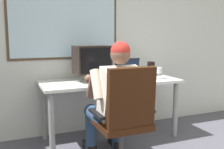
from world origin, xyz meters
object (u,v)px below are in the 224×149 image
Objects in this scene: laptop at (129,73)px; desk_speaker at (151,69)px; office_chair at (126,114)px; wine_glass at (159,71)px; person_seated at (115,100)px; desk at (111,88)px; crt_monitor at (92,60)px.

laptop is 1.88× the size of desk_speaker.
desk_speaker is at bearing 49.61° from office_chair.
wine_glass is at bearing -99.62° from desk_speaker.
person_seated is 8.28× the size of wine_glass.
desk_speaker reaches higher than desk.
crt_monitor is at bearing 93.20° from person_seated.
desk is 1.38× the size of person_seated.
office_chair is 1.11m from wine_glass.
desk is 0.34m from laptop.
desk_speaker is at bearing 10.68° from laptop.
office_chair is 2.26× the size of crt_monitor.
desk is at bearing -2.94° from crt_monitor.
person_seated reaches higher than desk_speaker.
desk_speaker is (0.85, 0.99, 0.26)m from office_chair.
person_seated reaches higher than desk.
desk is 0.69m from desk_speaker.
desk is 8.86× the size of desk_speaker.
person_seated is (-0.00, 0.26, 0.07)m from office_chair.
wine_glass is (0.80, 0.47, 0.19)m from person_seated.
laptop is (0.48, 0.67, 0.16)m from person_seated.
desk_speaker is at bearing 11.66° from desk.
desk is 0.42m from crt_monitor.
person_seated is 1.14m from desk_speaker.
office_chair is at bearing -137.85° from wine_glass.
person_seated reaches higher than laptop.
laptop is (0.48, 0.93, 0.23)m from office_chair.
person_seated is (-0.20, -0.60, 0.01)m from desk.
wine_glass reaches higher than desk.
person_seated reaches higher than wine_glass.
crt_monitor reaches higher than wine_glass.
desk is at bearing 167.39° from wine_glass.
laptop is at bearing 62.57° from office_chair.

